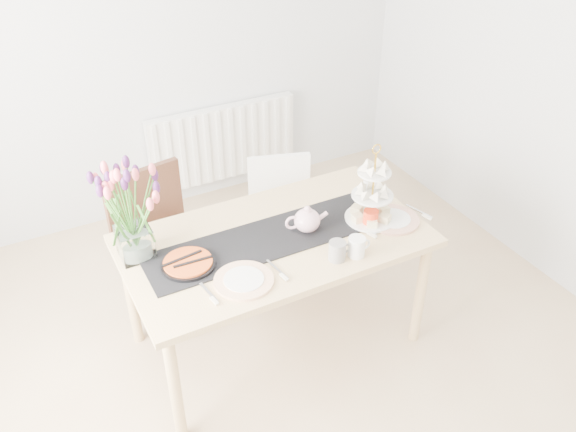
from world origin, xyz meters
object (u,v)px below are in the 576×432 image
radiator (223,143)px  plate_right (392,220)px  chair_brown (159,237)px  cream_jug (371,186)px  chair_white (282,210)px  cake_stand (372,202)px  teapot (307,220)px  mug_grey (337,251)px  plate_left (244,280)px  mug_white (357,247)px  dining_table (275,249)px  tart_tin (188,264)px  tulip_vase (128,200)px  mug_orange (371,218)px

radiator → plate_right: (0.25, -1.85, 0.31)m
chair_brown → cream_jug: bearing=-30.6°
chair_white → chair_brown: bearing=-160.6°
cake_stand → teapot: size_ratio=1.83×
mug_grey → plate_left: bearing=175.3°
radiator → mug_grey: size_ratio=11.55×
chair_brown → plate_right: bearing=-43.2°
radiator → chair_white: chair_white is taller
cream_jug → radiator: bearing=80.8°
chair_brown → mug_white: bearing=-59.3°
teapot → plate_right: teapot is taller
mug_white → chair_white: bearing=90.1°
mug_grey → mug_white: bearing=-7.4°
mug_white → cream_jug: bearing=51.8°
dining_table → chair_white: size_ratio=1.97×
cake_stand → plate_left: (-0.84, -0.15, -0.11)m
chair_white → tart_tin: (-0.84, -0.61, 0.30)m
dining_table → chair_brown: (-0.48, 0.56, -0.12)m
plate_left → cream_jug: bearing=20.9°
mug_white → plate_right: bearing=28.6°
radiator → plate_left: bearing=-109.6°
chair_white → teapot: size_ratio=3.58×
chair_brown → plate_left: (0.19, -0.81, 0.20)m
teapot → mug_white: (0.12, -0.30, -0.02)m
dining_table → tart_tin: 0.50m
cream_jug → teapot: bearing=176.6°
teapot → tart_tin: (-0.67, 0.01, -0.06)m
tulip_vase → mug_white: size_ratio=5.78×
tart_tin → mug_grey: (0.68, -0.30, 0.04)m
mug_grey → plate_right: 0.48m
cake_stand → mug_grey: (-0.35, -0.21, -0.07)m
tulip_vase → cake_stand: size_ratio=1.47×
radiator → chair_brown: 1.42m
chair_white → plate_left: size_ratio=2.78×
teapot → plate_left: (-0.47, -0.22, -0.06)m
radiator → tart_tin: 1.94m
dining_table → mug_grey: bearing=-58.1°
radiator → dining_table: size_ratio=0.75×
cake_stand → plate_right: 0.17m
chair_brown → plate_right: size_ratio=3.21×
tart_tin → mug_grey: bearing=-23.4°
chair_white → tulip_vase: 1.27m
mug_white → mug_orange: (0.21, 0.18, -0.00)m
cake_stand → mug_white: 0.34m
radiator → dining_table: (-0.40, -1.68, 0.22)m
plate_right → mug_white: bearing=-154.5°
cake_stand → tart_tin: cake_stand is taller
dining_table → cake_stand: 0.58m
chair_brown → mug_orange: bearing=-46.0°
chair_white → mug_orange: (0.16, -0.73, 0.33)m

